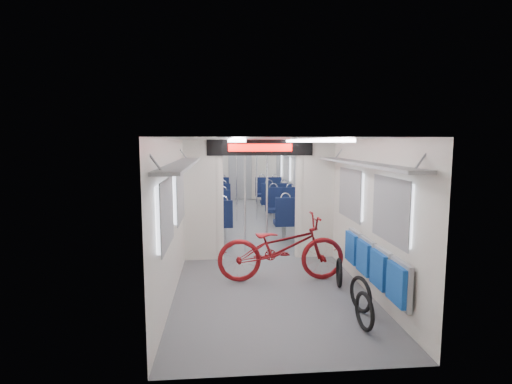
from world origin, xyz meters
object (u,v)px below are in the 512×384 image
Objects in this scene: bicycle at (281,248)px; flip_bench at (373,263)px; bike_hoop_c at (339,274)px; stanchion_far_left at (237,181)px; stanchion_near_left at (245,197)px; seat_bay_far_left at (215,194)px; bike_hoop_a at (364,313)px; seat_bay_near_right at (288,210)px; seat_bay_far_right at (272,194)px; stanchion_near_right at (267,194)px; bike_hoop_b at (360,296)px; seat_bay_near_left at (214,212)px; stanchion_far_right at (257,181)px.

bicycle reaches higher than flip_bench.
stanchion_far_left is (-1.39, 5.38, 0.94)m from bike_hoop_c.
bicycle is 1.93m from stanchion_near_left.
stanchion_near_left is at bearing 121.71° from bike_hoop_c.
seat_bay_far_left is 1.88m from stanchion_far_left.
bike_hoop_a is 1.03× the size of bike_hoop_c.
seat_bay_near_right is at bearing 92.12° from bike_hoop_c.
stanchion_far_left reaches higher than seat_bay_far_right.
bicycle is 2.01m from bike_hoop_a.
seat_bay_far_left is 0.96× the size of stanchion_far_left.
flip_bench reaches higher than bike_hoop_c.
stanchion_near_right reaches higher than bike_hoop_a.
stanchion_near_left reaches higher than bike_hoop_b.
seat_bay_near_left is 0.87× the size of stanchion_near_left.
seat_bay_far_left reaches higher than seat_bay_near_left.
stanchion_near_left is at bearing 113.64° from bike_hoop_b.
stanchion_far_left is at bearing 100.45° from stanchion_near_right.
seat_bay_far_left is at bearing 90.00° from seat_bay_near_left.
bike_hoop_b is 0.23× the size of seat_bay_near_right.
bicycle is 3.64m from seat_bay_near_left.
bike_hoop_c is (0.86, -0.40, -0.34)m from bicycle.
stanchion_far_left is at bearing 5.90° from bicycle.
seat_bay_near_left is 1.90m from stanchion_near_right.
bicycle is at bearing 136.96° from flip_bench.
stanchion_near_right is 3.07m from stanchion_far_right.
bike_hoop_a is (0.74, -1.84, -0.33)m from bicycle.
bike_hoop_c is 5.64m from stanchion_far_left.
bike_hoop_a is 7.08m from stanchion_far_right.
seat_bay_near_right is (-0.42, 4.60, -0.03)m from flip_bench.
bike_hoop_a is at bearing -71.33° from stanchion_near_left.
seat_bay_far_left is 0.96× the size of stanchion_near_right.
stanchion_near_left is 1.00× the size of stanchion_near_right.
bike_hoop_c is (-0.27, 0.66, -0.37)m from flip_bench.
flip_bench is 0.93× the size of stanchion_near_right.
stanchion_near_right is (-1.12, 3.14, 0.57)m from flip_bench.
seat_bay_far_right is at bearing 81.31° from stanchion_near_right.
stanchion_far_right is at bearing -112.75° from seat_bay_far_right.
seat_bay_near_right is 1.83m from stanchion_far_right.
seat_bay_far_left is (-1.90, 8.49, 0.35)m from bike_hoop_a.
stanchion_far_right is at bearing 80.91° from stanchion_near_left.
flip_bench is 0.52m from bike_hoop_b.
bicycle is 5.19m from stanchion_far_right.
stanchion_near_right is at bearing 109.72° from flip_bench.
bicycle is 4.36× the size of bike_hoop_a.
stanchion_far_left is at bearing 100.52° from bike_hoop_a.
stanchion_near_right is 1.00× the size of stanchion_far_left.
stanchion_far_right reaches higher than seat_bay_near_right.
bike_hoop_c is at bearing -87.88° from seat_bay_near_right.
seat_bay_near_left is (-1.90, 5.29, 0.32)m from bike_hoop_a.
flip_bench is 4.61× the size of bike_hoop_c.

